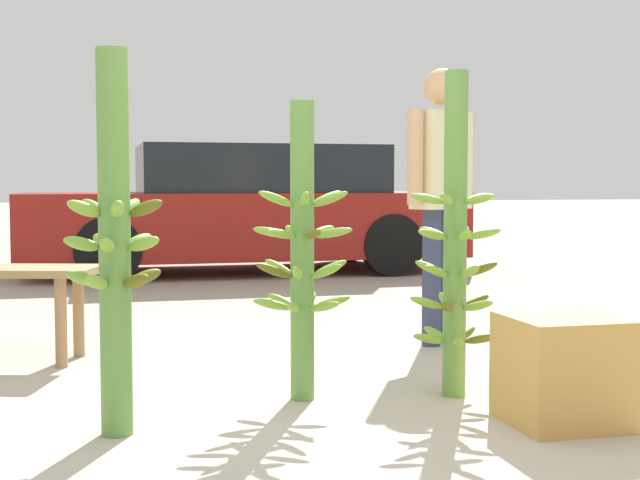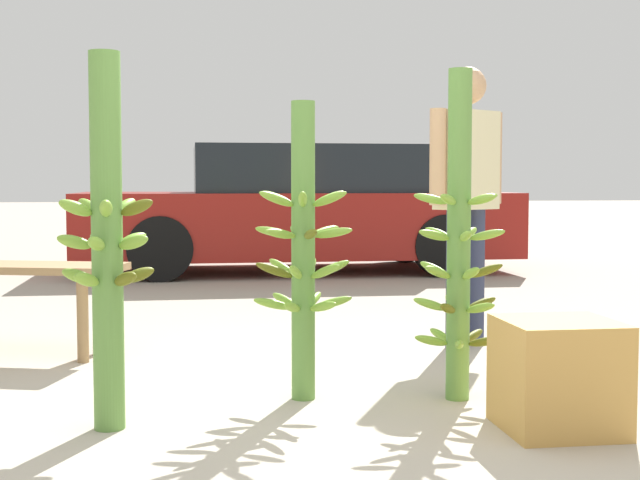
% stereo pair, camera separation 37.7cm
% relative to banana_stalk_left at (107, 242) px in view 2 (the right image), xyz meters
% --- Properties ---
extents(ground_plane, '(80.00, 80.00, 0.00)m').
position_rel_banana_stalk_left_xyz_m(ground_plane, '(0.74, -0.15, -0.71)').
color(ground_plane, '#A89E8C').
extents(banana_stalk_left, '(0.38, 0.38, 1.43)m').
position_rel_banana_stalk_left_xyz_m(banana_stalk_left, '(0.00, 0.00, 0.00)').
color(banana_stalk_left, '#5B8C3D').
rests_on(banana_stalk_left, ground_plane).
extents(banana_stalk_center, '(0.44, 0.44, 1.28)m').
position_rel_banana_stalk_left_xyz_m(banana_stalk_center, '(0.79, 0.36, -0.07)').
color(banana_stalk_center, '#5B8C3D').
rests_on(banana_stalk_center, ground_plane).
extents(banana_stalk_right, '(0.40, 0.40, 1.42)m').
position_rel_banana_stalk_left_xyz_m(banana_stalk_right, '(1.45, 0.26, -0.04)').
color(banana_stalk_right, '#5B8C3D').
rests_on(banana_stalk_right, ground_plane).
extents(vendor_person, '(0.53, 0.36, 1.59)m').
position_rel_banana_stalk_left_xyz_m(vendor_person, '(1.86, 1.46, 0.24)').
color(vendor_person, '#2D334C').
rests_on(vendor_person, ground_plane).
extents(parked_car, '(4.49, 1.87, 1.32)m').
position_rel_banana_stalk_left_xyz_m(parked_car, '(1.43, 5.94, -0.07)').
color(parked_car, maroon).
rests_on(parked_car, ground_plane).
extents(produce_crate, '(0.42, 0.42, 0.42)m').
position_rel_banana_stalk_left_xyz_m(produce_crate, '(1.68, -0.26, -0.50)').
color(produce_crate, '#C69347').
rests_on(produce_crate, ground_plane).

